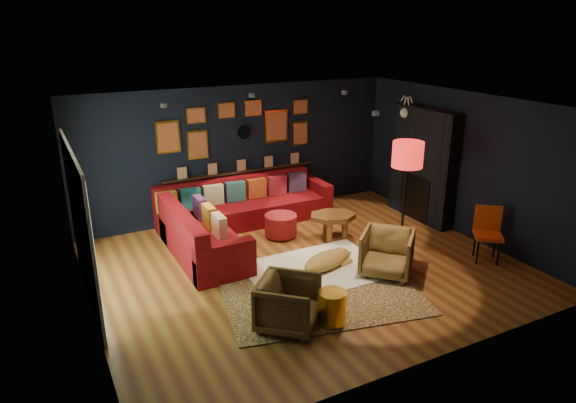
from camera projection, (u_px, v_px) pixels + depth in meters
name	position (u px, v px, depth m)	size (l,w,h in m)	color
floor	(306.00, 267.00, 8.27)	(6.50, 6.50, 0.00)	brown
room_walls	(308.00, 172.00, 7.73)	(6.50, 6.50, 6.50)	black
sectional	(229.00, 219.00, 9.41)	(3.41, 2.69, 0.86)	maroon
ledge	(241.00, 171.00, 10.21)	(3.20, 0.12, 0.04)	black
gallery_wall	(239.00, 127.00, 9.93)	(3.15, 0.04, 1.02)	gold
sunburst_mirror	(244.00, 132.00, 10.02)	(0.47, 0.16, 0.47)	silver
fireplace	(423.00, 169.00, 10.02)	(0.31, 1.60, 2.20)	black
deer_head	(412.00, 112.00, 10.11)	(0.50, 0.28, 0.45)	white
sliding_door	(81.00, 226.00, 7.01)	(0.06, 2.80, 2.20)	white
ceiling_spots	(284.00, 101.00, 8.08)	(3.30, 2.50, 0.06)	black
shag_rug	(316.00, 270.00, 8.15)	(2.14, 1.55, 0.03)	white
leopard_rug	(321.00, 293.00, 7.46)	(2.79, 1.99, 0.02)	tan
coffee_table	(333.00, 219.00, 9.26)	(1.02, 0.87, 0.43)	brown
pouf	(281.00, 225.00, 9.39)	(0.59, 0.59, 0.39)	maroon
armchair_left	(288.00, 301.00, 6.54)	(0.73, 0.68, 0.75)	#AB7A3F
armchair_right	(387.00, 251.00, 7.93)	(0.76, 0.71, 0.78)	#AB7A3F
gold_stool	(332.00, 308.00, 6.66)	(0.37, 0.37, 0.47)	gold
orange_chair	(488.00, 229.00, 8.39)	(0.60, 0.60, 0.90)	black
floor_lamp	(407.00, 159.00, 8.50)	(0.52, 0.52, 1.88)	black
dog	(326.00, 258.00, 8.13)	(1.22, 0.60, 0.38)	#B88C49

